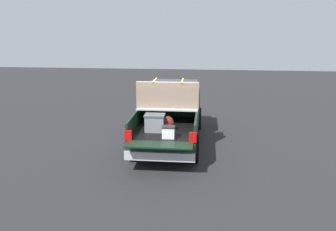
# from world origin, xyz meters

# --- Properties ---
(ground_plane) EXTENTS (40.00, 40.00, 0.00)m
(ground_plane) POSITION_xyz_m (0.00, 0.00, 0.00)
(ground_plane) COLOR #262628
(pickup_truck) EXTENTS (6.05, 2.06, 2.23)m
(pickup_truck) POSITION_xyz_m (0.37, 0.00, 0.96)
(pickup_truck) COLOR black
(pickup_truck) RESTS_ON ground_plane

